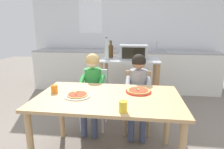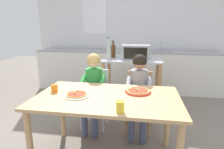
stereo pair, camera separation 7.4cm
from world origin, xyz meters
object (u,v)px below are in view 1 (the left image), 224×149
at_px(toaster_oven, 134,52).
at_px(child_in_grey_shirt, 138,86).
at_px(drinking_cup_orange, 54,89).
at_px(dining_table, 108,105).
at_px(dining_chair_left, 94,94).
at_px(pizza_plate_red_rimmed, 138,91).
at_px(drinking_cup_yellow, 123,107).
at_px(bottle_clear_vinegar, 110,50).
at_px(child_in_green_shirt, 92,84).
at_px(kitchen_island_cart, 129,76).
at_px(bottle_dark_olive_oil, 111,51).
at_px(bottle_tall_green_wine, 106,50).
at_px(dining_chair_right, 138,97).
at_px(pizza_plate_white, 78,95).

height_order(toaster_oven, child_in_grey_shirt, toaster_oven).
bearing_deg(drinking_cup_orange, dining_table, -4.00).
distance_m(dining_chair_left, pizza_plate_red_rimmed, 0.86).
height_order(pizza_plate_red_rimmed, drinking_cup_orange, drinking_cup_orange).
bearing_deg(drinking_cup_yellow, bottle_clear_vinegar, 100.96).
bearing_deg(child_in_green_shirt, toaster_oven, 53.87).
distance_m(kitchen_island_cart, child_in_green_shirt, 0.87).
distance_m(bottle_dark_olive_oil, child_in_green_shirt, 0.87).
relative_size(child_in_green_shirt, drinking_cup_yellow, 11.17).
xyz_separation_m(bottle_tall_green_wine, drinking_cup_orange, (-0.38, -1.14, -0.28)).
bearing_deg(child_in_green_shirt, pizza_plate_red_rimmed, -35.31).
xyz_separation_m(dining_chair_right, child_in_grey_shirt, (0.00, -0.12, 0.19)).
distance_m(bottle_tall_green_wine, drinking_cup_orange, 1.24).
xyz_separation_m(dining_chair_right, pizza_plate_red_rimmed, (-0.00, -0.52, 0.26)).
xyz_separation_m(toaster_oven, dining_chair_left, (-0.53, -0.60, -0.53)).
bearing_deg(drinking_cup_orange, kitchen_island_cart, 59.92).
bearing_deg(bottle_clear_vinegar, child_in_grey_shirt, -63.29).
xyz_separation_m(pizza_plate_white, drinking_cup_orange, (-0.28, 0.08, 0.03)).
bearing_deg(bottle_clear_vinegar, pizza_plate_red_rimmed, -70.36).
xyz_separation_m(bottle_dark_olive_oil, pizza_plate_white, (-0.15, -1.42, -0.27)).
height_order(toaster_oven, bottle_clear_vinegar, bottle_clear_vinegar).
bearing_deg(dining_table, kitchen_island_cart, 82.94).
height_order(bottle_clear_vinegar, drinking_cup_yellow, bottle_clear_vinegar).
distance_m(bottle_tall_green_wine, pizza_plate_white, 1.27).
bearing_deg(pizza_plate_red_rimmed, drinking_cup_orange, -172.07).
height_order(dining_table, pizza_plate_white, pizza_plate_white).
height_order(kitchen_island_cart, drinking_cup_yellow, kitchen_island_cart).
bearing_deg(pizza_plate_red_rimmed, pizza_plate_white, -161.29).
bearing_deg(bottle_dark_olive_oil, dining_table, -83.63).
distance_m(kitchen_island_cart, dining_table, 1.34).
distance_m(kitchen_island_cart, bottle_tall_green_wine, 0.60).
relative_size(bottle_dark_olive_oil, child_in_grey_shirt, 0.27).
xyz_separation_m(dining_chair_right, child_in_green_shirt, (-0.60, -0.10, 0.19)).
bearing_deg(toaster_oven, drinking_cup_yellow, -91.72).
distance_m(dining_table, drinking_cup_yellow, 0.41).
xyz_separation_m(bottle_clear_vinegar, bottle_tall_green_wine, (-0.01, -0.37, 0.05)).
xyz_separation_m(dining_chair_right, drinking_cup_orange, (-0.88, -0.65, 0.29)).
relative_size(kitchen_island_cart, bottle_tall_green_wine, 2.69).
xyz_separation_m(kitchen_island_cart, child_in_green_shirt, (-0.47, -0.73, 0.07)).
bearing_deg(dining_table, pizza_plate_white, -172.22).
xyz_separation_m(pizza_plate_white, drinking_cup_yellow, (0.48, -0.30, 0.03)).
bearing_deg(drinking_cup_yellow, bottle_tall_green_wine, 103.76).
distance_m(toaster_oven, pizza_plate_red_rimmed, 1.18).
height_order(child_in_green_shirt, drinking_cup_orange, child_in_green_shirt).
bearing_deg(dining_chair_left, kitchen_island_cart, 52.69).
distance_m(dining_table, child_in_green_shirt, 0.67).
xyz_separation_m(dining_table, dining_chair_right, (0.30, 0.69, -0.16)).
height_order(dining_chair_right, child_in_green_shirt, child_in_green_shirt).
distance_m(dining_chair_left, dining_chair_right, 0.61).
height_order(toaster_oven, pizza_plate_red_rimmed, toaster_oven).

